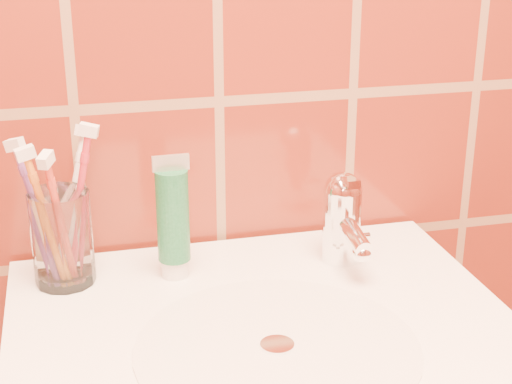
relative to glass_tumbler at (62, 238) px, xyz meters
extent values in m
cylinder|color=silver|center=(0.21, -0.21, -0.06)|extent=(0.30, 0.30, 0.00)
cylinder|color=white|center=(0.21, -0.21, -0.05)|extent=(0.04, 0.04, 0.00)
cylinder|color=white|center=(0.00, 0.00, 0.00)|extent=(0.08, 0.08, 0.12)
cylinder|color=white|center=(0.13, -0.02, -0.05)|extent=(0.03, 0.03, 0.02)
cylinder|color=#165E34|center=(0.13, -0.02, 0.02)|extent=(0.04, 0.04, 0.12)
cube|color=beige|center=(0.13, -0.02, 0.09)|extent=(0.04, 0.01, 0.02)
cylinder|color=white|center=(0.35, -0.02, -0.01)|extent=(0.05, 0.05, 0.09)
sphere|color=white|center=(0.35, -0.02, 0.04)|extent=(0.05, 0.05, 0.05)
cylinder|color=white|center=(0.35, -0.06, 0.00)|extent=(0.02, 0.09, 0.03)
cube|color=white|center=(0.35, -0.03, 0.05)|extent=(0.02, 0.06, 0.01)
camera|label=1|loc=(0.02, -0.88, 0.39)|focal=55.00mm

